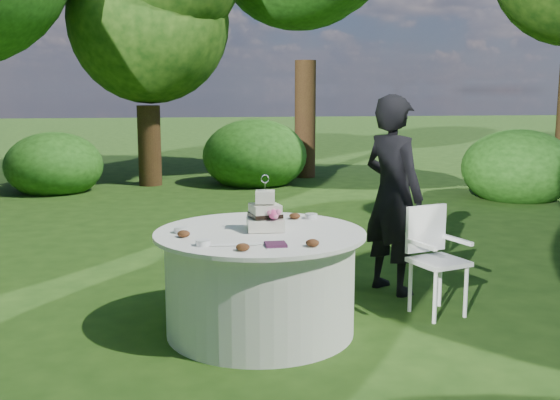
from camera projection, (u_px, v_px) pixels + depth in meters
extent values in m
plane|color=#1C3B10|center=(260.00, 331.00, 4.95)|extent=(80.00, 80.00, 0.00)
cube|color=#4B203E|center=(276.00, 244.00, 4.37)|extent=(0.14, 0.14, 0.02)
ellipsoid|color=white|center=(240.00, 244.00, 4.39)|extent=(0.48, 0.07, 0.01)
imported|color=black|center=(393.00, 195.00, 5.80)|extent=(0.67, 0.76, 1.76)
cylinder|color=silver|center=(260.00, 284.00, 4.88)|extent=(1.40, 1.40, 0.74)
cylinder|color=white|center=(260.00, 233.00, 4.82)|extent=(1.56, 1.56, 0.03)
cube|color=white|center=(265.00, 223.00, 4.85)|extent=(0.28, 0.28, 0.09)
cube|color=silver|center=(265.00, 210.00, 4.84)|extent=(0.23, 0.23, 0.09)
cube|color=white|center=(265.00, 197.00, 4.82)|extent=(0.16, 0.16, 0.09)
cube|color=black|center=(265.00, 215.00, 4.84)|extent=(0.25, 0.25, 0.03)
sphere|color=#F24792|center=(274.00, 215.00, 4.74)|extent=(0.07, 0.07, 0.07)
cylinder|color=silver|center=(265.00, 187.00, 4.81)|extent=(0.01, 0.01, 0.05)
torus|color=silver|center=(265.00, 179.00, 4.80)|extent=(0.07, 0.02, 0.07)
cube|color=silver|center=(439.00, 262.00, 5.24)|extent=(0.48, 0.48, 0.04)
cube|color=white|center=(426.00, 228.00, 5.35)|extent=(0.38, 0.15, 0.38)
cylinder|color=white|center=(435.00, 297.00, 5.07)|extent=(0.03, 0.03, 0.42)
cylinder|color=silver|center=(466.00, 292.00, 5.21)|extent=(0.03, 0.03, 0.42)
cylinder|color=silver|center=(410.00, 287.00, 5.34)|extent=(0.03, 0.03, 0.42)
cylinder|color=white|center=(440.00, 282.00, 5.48)|extent=(0.03, 0.03, 0.42)
cube|color=white|center=(421.00, 245.00, 5.13)|extent=(0.14, 0.34, 0.03)
cube|color=white|center=(457.00, 240.00, 5.29)|extent=(0.14, 0.34, 0.03)
cylinder|color=white|center=(181.00, 230.00, 4.76)|extent=(0.10, 0.10, 0.04)
cylinder|color=white|center=(203.00, 243.00, 4.37)|extent=(0.10, 0.10, 0.04)
cylinder|color=white|center=(311.00, 216.00, 5.29)|extent=(0.10, 0.10, 0.04)
ellipsoid|color=#562D16|center=(184.00, 234.00, 4.62)|extent=(0.09, 0.09, 0.05)
ellipsoid|color=#562D16|center=(295.00, 216.00, 5.28)|extent=(0.09, 0.09, 0.05)
ellipsoid|color=#562D16|center=(243.00, 247.00, 4.23)|extent=(0.09, 0.09, 0.05)
ellipsoid|color=#562D16|center=(313.00, 243.00, 4.35)|extent=(0.09, 0.09, 0.05)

